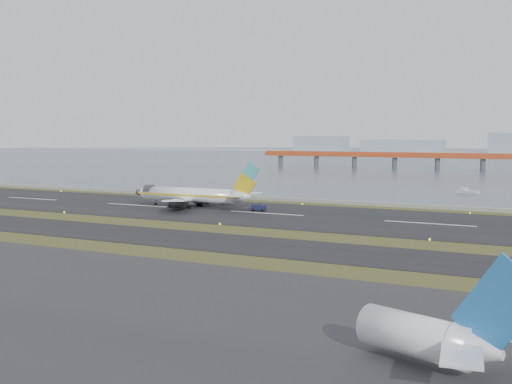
# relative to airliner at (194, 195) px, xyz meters

# --- Properties ---
(ground) EXTENTS (1000.00, 1000.00, 0.00)m
(ground) POSITION_rel_airliner_xyz_m (22.83, -32.32, -3.46)
(ground) COLOR #304418
(ground) RESTS_ON ground
(taxiway_strip) EXTENTS (1000.00, 18.00, 0.10)m
(taxiway_strip) POSITION_rel_airliner_xyz_m (22.83, -44.32, -3.41)
(taxiway_strip) COLOR black
(taxiway_strip) RESTS_ON ground
(runway_strip) EXTENTS (1000.00, 45.00, 0.10)m
(runway_strip) POSITION_rel_airliner_xyz_m (22.83, -2.32, -3.41)
(runway_strip) COLOR black
(runway_strip) RESTS_ON ground
(seawall) EXTENTS (1000.00, 2.50, 1.00)m
(seawall) POSITION_rel_airliner_xyz_m (22.83, 27.68, -2.96)
(seawall) COLOR gray
(seawall) RESTS_ON ground
(bay_water) EXTENTS (1400.00, 800.00, 1.30)m
(bay_water) POSITION_rel_airliner_xyz_m (22.83, 427.68, -3.46)
(bay_water) COLOR #424E5F
(bay_water) RESTS_ON ground
(red_pier) EXTENTS (260.00, 5.00, 10.20)m
(red_pier) POSITION_rel_airliner_xyz_m (42.83, 217.68, 3.82)
(red_pier) COLOR #BE4820
(red_pier) RESTS_ON ground
(airliner) EXTENTS (38.52, 32.89, 12.80)m
(airliner) POSITION_rel_airliner_xyz_m (0.00, 0.00, 0.00)
(airliner) COLOR white
(airliner) RESTS_ON ground
(pushback_tug) EXTENTS (3.83, 2.61, 2.27)m
(pushback_tug) POSITION_rel_airliner_xyz_m (18.81, 1.25, -2.35)
(pushback_tug) COLOR #151A3B
(pushback_tug) RESTS_ON ground
(second_airliner_tail) EXTENTS (15.64, 12.55, 9.86)m
(second_airliner_tail) POSITION_rel_airliner_xyz_m (82.98, -91.14, -0.57)
(second_airliner_tail) COLOR white
(second_airliner_tail) RESTS_ON ground
(workboat_near) EXTENTS (8.34, 5.39, 1.94)m
(workboat_near) POSITION_rel_airliner_xyz_m (57.47, 78.69, -2.84)
(workboat_near) COLOR silver
(workboat_near) RESTS_ON ground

